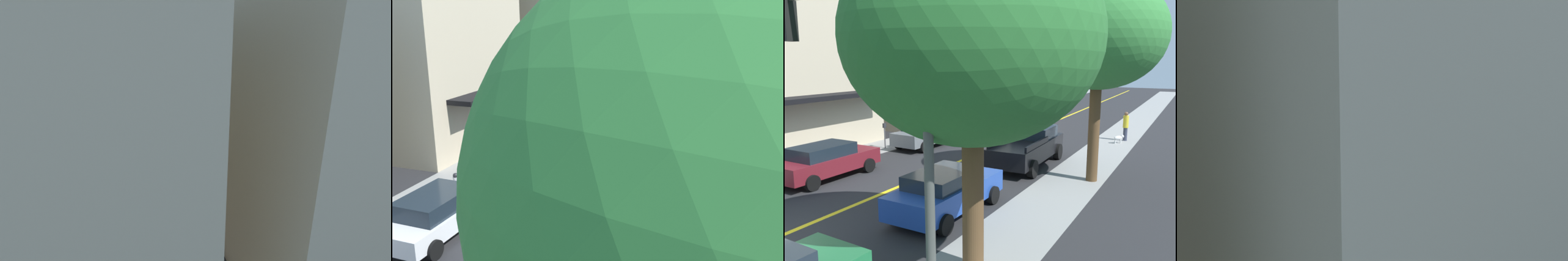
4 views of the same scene
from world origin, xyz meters
TOP-DOWN VIEW (x-y plane):
  - ground_plane at (0.00, 0.00)m, footprint 140.00×140.00m
  - sidewalk_left at (-5.87, 0.00)m, footprint 2.54×126.00m
  - road_centerline_stripe at (0.00, 0.00)m, footprint 0.20×126.00m
  - corner_shop_building at (-12.57, 8.52)m, footprint 12.35×9.22m
  - tan_rowhouse at (-12.57, 20.65)m, footprint 13.13×11.02m
  - brick_apartment_block at (-12.56, 32.41)m, footprint 11.53×8.36m
  - street_tree_left_near at (6.60, 10.42)m, footprint 5.28×5.28m
  - street_tree_right_corner at (6.04, -7.79)m, footprint 5.63×5.63m
  - street_tree_left_far at (5.82, 1.70)m, footprint 5.75×5.75m
  - fire_hydrant at (-5.10, 2.59)m, footprint 0.44×0.24m
  - parking_meter at (-5.36, 11.04)m, footprint 0.12×0.18m
  - traffic_light_mast at (4.64, -0.08)m, footprint 4.35×0.32m
  - street_lamp at (-5.17, 18.68)m, footprint 0.70×0.36m
  - red_sedan_left_curb at (-3.40, 26.43)m, footprint 2.00×4.55m
  - maroon_sedan_left_curb at (-3.48, 5.27)m, footprint 2.03×4.60m
  - grey_sedan_left_curb at (-3.50, 12.64)m, footprint 2.17×4.64m
  - white_sedan_left_curb at (-3.40, -0.77)m, footprint 2.14×4.58m
  - blue_sedan_right_curb at (3.26, 4.41)m, footprint 2.10×4.56m
  - black_pickup_truck at (3.26, 11.56)m, footprint 2.29×5.52m
  - pedestrian_yellow_shirt at (6.38, 19.94)m, footprint 0.33×0.33m
  - pedestrian_red_shirt at (-6.45, 19.73)m, footprint 0.36×0.36m
  - small_dog at (6.19, 18.87)m, footprint 0.58×0.61m

SIDE VIEW (x-z plane):
  - ground_plane at x=0.00m, z-range 0.00..0.00m
  - road_centerline_stripe at x=0.00m, z-range 0.00..0.00m
  - sidewalk_left at x=-5.87m, z-range 0.00..0.01m
  - small_dog at x=6.19m, z-range 0.08..0.60m
  - fire_hydrant at x=-5.10m, z-range -0.01..0.76m
  - white_sedan_left_curb at x=-3.40m, z-range 0.03..1.54m
  - maroon_sedan_left_curb at x=-3.48m, z-range 0.04..1.54m
  - blue_sedan_right_curb at x=3.26m, z-range 0.05..1.54m
  - grey_sedan_left_curb at x=-3.50m, z-range 0.04..1.55m
  - red_sedan_left_curb at x=-3.40m, z-range 0.03..1.57m
  - black_pickup_truck at x=3.26m, z-range 0.02..1.79m
  - parking_meter at x=-5.36m, z-range 0.23..1.67m
  - pedestrian_red_shirt at x=-6.45m, z-range 0.06..1.89m
  - pedestrian_yellow_shirt at x=6.38m, z-range 0.06..1.88m
  - street_lamp at x=-5.17m, z-range 0.78..7.78m
  - traffic_light_mast at x=4.64m, z-range 1.08..7.95m
  - street_tree_left_far at x=5.82m, z-range 1.53..9.53m
  - tan_rowhouse at x=-12.57m, z-range 0.01..11.56m
  - street_tree_right_corner at x=6.04m, z-range 1.69..9.89m
  - street_tree_left_near at x=6.60m, z-range 1.89..10.21m
  - brick_apartment_block at x=-12.56m, z-range 0.01..13.90m
  - corner_shop_building at x=-12.57m, z-range 0.01..15.50m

